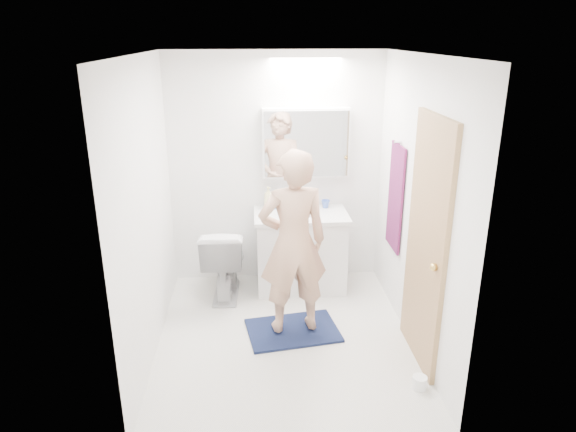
{
  "coord_description": "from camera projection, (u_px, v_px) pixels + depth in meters",
  "views": [
    {
      "loc": [
        -0.27,
        -3.94,
        2.54
      ],
      "look_at": [
        0.05,
        0.25,
        1.05
      ],
      "focal_mm": 32.14,
      "sensor_mm": 36.0,
      "label": 1
    }
  ],
  "objects": [
    {
      "name": "door",
      "position": [
        426.0,
        245.0,
        3.99
      ],
      "size": [
        0.04,
        0.8,
        2.0
      ],
      "primitive_type": "cube",
      "color": "tan",
      "rests_on": "wall_right"
    },
    {
      "name": "towel",
      "position": [
        395.0,
        197.0,
        4.8
      ],
      "size": [
        0.02,
        0.42,
        1.0
      ],
      "primitive_type": "cube",
      "color": "#15123B",
      "rests_on": "wall_right"
    },
    {
      "name": "towel_hook",
      "position": [
        398.0,
        142.0,
        4.62
      ],
      "size": [
        0.07,
        0.02,
        0.02
      ],
      "primitive_type": "cylinder",
      "rotation": [
        0.0,
        1.57,
        0.0
      ],
      "color": "silver",
      "rests_on": "wall_right"
    },
    {
      "name": "wall_front",
      "position": [
        299.0,
        278.0,
        3.0
      ],
      "size": [
        2.5,
        0.0,
        2.5
      ],
      "primitive_type": "plane",
      "rotation": [
        -1.57,
        0.0,
        0.0
      ],
      "color": "white",
      "rests_on": "floor"
    },
    {
      "name": "faucet",
      "position": [
        299.0,
        199.0,
        5.4
      ],
      "size": [
        0.02,
        0.02,
        0.16
      ],
      "primitive_type": "cylinder",
      "color": "silver",
      "rests_on": "countertop"
    },
    {
      "name": "bath_rug",
      "position": [
        293.0,
        330.0,
        4.65
      ],
      "size": [
        0.88,
        0.67,
        0.02
      ],
      "primitive_type": "cube",
      "rotation": [
        0.0,
        0.0,
        0.16
      ],
      "color": "#121938",
      "rests_on": "floor"
    },
    {
      "name": "soap_bottle_b",
      "position": [
        278.0,
        200.0,
        5.34
      ],
      "size": [
        0.1,
        0.1,
        0.19
      ],
      "primitive_type": "imported",
      "rotation": [
        0.0,
        0.0,
        -0.19
      ],
      "color": "#6293D3",
      "rests_on": "countertop"
    },
    {
      "name": "ceiling",
      "position": [
        284.0,
        54.0,
        3.77
      ],
      "size": [
        2.5,
        2.5,
        0.0
      ],
      "primitive_type": "plane",
      "rotation": [
        3.14,
        0.0,
        0.0
      ],
      "color": "white",
      "rests_on": "floor"
    },
    {
      "name": "person",
      "position": [
        293.0,
        243.0,
        4.37
      ],
      "size": [
        0.65,
        0.48,
        1.63
      ],
      "primitive_type": "imported",
      "rotation": [
        0.0,
        0.0,
        3.3
      ],
      "color": "tan",
      "rests_on": "bath_rug"
    },
    {
      "name": "countertop",
      "position": [
        301.0,
        215.0,
        5.23
      ],
      "size": [
        0.95,
        0.58,
        0.04
      ],
      "primitive_type": "cube",
      "color": "silver",
      "rests_on": "vanity_cabinet"
    },
    {
      "name": "toothbrush_cup",
      "position": [
        326.0,
        204.0,
        5.38
      ],
      "size": [
        0.1,
        0.1,
        0.08
      ],
      "primitive_type": "imported",
      "rotation": [
        0.0,
        0.0,
        0.15
      ],
      "color": "#4062C0",
      "rests_on": "countertop"
    },
    {
      "name": "toilet",
      "position": [
        224.0,
        260.0,
        5.21
      ],
      "size": [
        0.45,
        0.76,
        0.75
      ],
      "primitive_type": "imported",
      "rotation": [
        0.0,
        0.0,
        3.1
      ],
      "color": "silver",
      "rests_on": "floor"
    },
    {
      "name": "wall_left",
      "position": [
        146.0,
        212.0,
        4.09
      ],
      "size": [
        0.0,
        2.5,
        2.5
      ],
      "primitive_type": "plane",
      "rotation": [
        1.57,
        0.0,
        1.57
      ],
      "color": "white",
      "rests_on": "floor"
    },
    {
      "name": "soap_bottle_a",
      "position": [
        268.0,
        198.0,
        5.3
      ],
      "size": [
        0.13,
        0.13,
        0.24
      ],
      "primitive_type": "imported",
      "rotation": [
        0.0,
        0.0,
        0.51
      ],
      "color": "beige",
      "rests_on": "countertop"
    },
    {
      "name": "wall_right",
      "position": [
        417.0,
        206.0,
        4.25
      ],
      "size": [
        0.0,
        2.5,
        2.5
      ],
      "primitive_type": "plane",
      "rotation": [
        1.57,
        0.0,
        -1.57
      ],
      "color": "white",
      "rests_on": "floor"
    },
    {
      "name": "wall_back",
      "position": [
        276.0,
        170.0,
        5.35
      ],
      "size": [
        2.5,
        0.0,
        2.5
      ],
      "primitive_type": "plane",
      "rotation": [
        1.57,
        0.0,
        0.0
      ],
      "color": "white",
      "rests_on": "floor"
    },
    {
      "name": "vanity_cabinet",
      "position": [
        301.0,
        252.0,
        5.37
      ],
      "size": [
        0.9,
        0.55,
        0.78
      ],
      "primitive_type": "cube",
      "color": "white",
      "rests_on": "floor"
    },
    {
      "name": "medicine_cabinet",
      "position": [
        306.0,
        143.0,
        5.2
      ],
      "size": [
        0.88,
        0.14,
        0.7
      ],
      "primitive_type": "cube",
      "color": "white",
      "rests_on": "wall_back"
    },
    {
      "name": "door_knob",
      "position": [
        434.0,
        267.0,
        3.72
      ],
      "size": [
        0.06,
        0.06,
        0.06
      ],
      "primitive_type": "sphere",
      "color": "gold",
      "rests_on": "door"
    },
    {
      "name": "mirror_panel",
      "position": [
        307.0,
        144.0,
        5.13
      ],
      "size": [
        0.84,
        0.01,
        0.66
      ],
      "primitive_type": "cube",
      "color": "silver",
      "rests_on": "medicine_cabinet"
    },
    {
      "name": "floor",
      "position": [
        285.0,
        337.0,
        4.57
      ],
      "size": [
        2.5,
        2.5,
        0.0
      ],
      "primitive_type": "plane",
      "color": "silver",
      "rests_on": "ground"
    },
    {
      "name": "toilet_paper_roll",
      "position": [
        420.0,
        383.0,
        3.9
      ],
      "size": [
        0.11,
        0.11,
        0.1
      ],
      "primitive_type": "cylinder",
      "color": "white",
      "rests_on": "floor"
    },
    {
      "name": "sink_basin",
      "position": [
        301.0,
        211.0,
        5.25
      ],
      "size": [
        0.36,
        0.36,
        0.03
      ],
      "primitive_type": "cylinder",
      "color": "silver",
      "rests_on": "countertop"
    }
  ]
}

